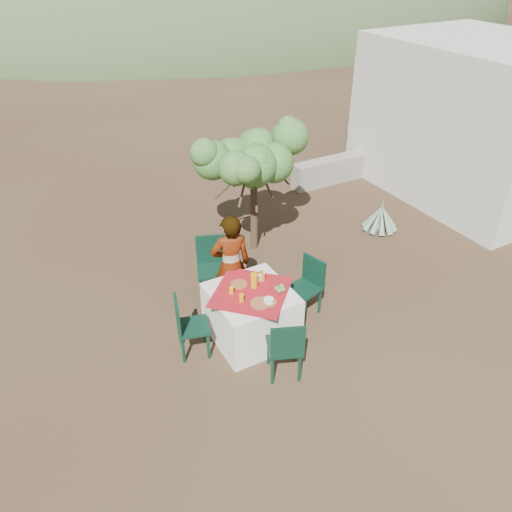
{
  "coord_description": "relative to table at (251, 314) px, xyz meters",
  "views": [
    {
      "loc": [
        -3.16,
        -4.76,
        4.7
      ],
      "look_at": [
        -0.42,
        0.21,
        1.0
      ],
      "focal_mm": 35.0,
      "sensor_mm": 36.0,
      "label": 1
    }
  ],
  "objects": [
    {
      "name": "ground",
      "position": [
        0.72,
        0.19,
        -0.38
      ],
      "size": [
        160.0,
        160.0,
        0.0
      ],
      "primitive_type": "plane",
      "color": "#362218",
      "rests_on": "ground"
    },
    {
      "name": "table",
      "position": [
        0.0,
        0.0,
        0.0
      ],
      "size": [
        1.3,
        1.3,
        0.76
      ],
      "color": "white",
      "rests_on": "ground"
    },
    {
      "name": "chair_far",
      "position": [
        -0.05,
        1.14,
        0.15
      ],
      "size": [
        0.58,
        0.58,
        0.96
      ],
      "rotation": [
        0.0,
        0.0,
        -0.38
      ],
      "color": "black",
      "rests_on": "ground"
    },
    {
      "name": "chair_near",
      "position": [
        0.0,
        -0.86,
        0.12
      ],
      "size": [
        0.54,
        0.54,
        0.9
      ],
      "rotation": [
        0.0,
        0.0,
        2.76
      ],
      "color": "black",
      "rests_on": "ground"
    },
    {
      "name": "chair_left",
      "position": [
        -0.87,
        0.11,
        0.1
      ],
      "size": [
        0.49,
        0.49,
        0.87
      ],
      "rotation": [
        0.0,
        0.0,
        1.3
      ],
      "color": "black",
      "rests_on": "ground"
    },
    {
      "name": "chair_right",
      "position": [
        0.98,
        0.1,
        0.1
      ],
      "size": [
        0.49,
        0.49,
        0.87
      ],
      "rotation": [
        0.0,
        0.0,
        4.97
      ],
      "color": "black",
      "rests_on": "ground"
    },
    {
      "name": "person",
      "position": [
        0.03,
        0.65,
        0.4
      ],
      "size": [
        0.64,
        0.49,
        1.57
      ],
      "primitive_type": "imported",
      "rotation": [
        0.0,
        0.0,
        2.93
      ],
      "color": "#8C6651",
      "rests_on": "ground"
    },
    {
      "name": "shrub_tree",
      "position": [
        1.2,
        2.05,
        1.16
      ],
      "size": [
        1.66,
        1.63,
        1.95
      ],
      "color": "#4A3325",
      "rests_on": "ground"
    },
    {
      "name": "agave",
      "position": [
        3.5,
        1.43,
        -0.14
      ],
      "size": [
        0.66,
        0.67,
        0.7
      ],
      "rotation": [
        0.0,
        0.0,
        -0.24
      ],
      "color": "gray",
      "rests_on": "ground"
    },
    {
      "name": "guesthouse",
      "position": [
        6.32,
        1.99,
        1.12
      ],
      "size": [
        3.2,
        4.2,
        3.0
      ],
      "primitive_type": "cube",
      "color": "beige",
      "rests_on": "ground"
    },
    {
      "name": "stone_wall",
      "position": [
        4.32,
        3.59,
        -0.1
      ],
      "size": [
        2.6,
        0.35,
        0.55
      ],
      "primitive_type": "cube",
      "color": "gray",
      "rests_on": "ground"
    },
    {
      "name": "hill_near_right",
      "position": [
        12.72,
        36.19,
        -0.38
      ],
      "size": [
        48.0,
        48.0,
        20.0
      ],
      "primitive_type": "ellipsoid",
      "color": "#354E2B",
      "rests_on": "ground"
    },
    {
      "name": "plate_far",
      "position": [
        -0.07,
        0.21,
        0.39
      ],
      "size": [
        0.23,
        0.23,
        0.01
      ],
      "primitive_type": "cylinder",
      "color": "brown",
      "rests_on": "table"
    },
    {
      "name": "plate_near",
      "position": [
        -0.02,
        -0.28,
        0.39
      ],
      "size": [
        0.26,
        0.26,
        0.01
      ],
      "primitive_type": "cylinder",
      "color": "brown",
      "rests_on": "table"
    },
    {
      "name": "glass_far",
      "position": [
        -0.24,
        0.09,
        0.43
      ],
      "size": [
        0.06,
        0.06,
        0.1
      ],
      "primitive_type": "cylinder",
      "color": "#DC9C0D",
      "rests_on": "table"
    },
    {
      "name": "glass_near",
      "position": [
        -0.2,
        -0.11,
        0.43
      ],
      "size": [
        0.06,
        0.06,
        0.1
      ],
      "primitive_type": "cylinder",
      "color": "#DC9C0D",
      "rests_on": "table"
    },
    {
      "name": "juice_pitcher",
      "position": [
        0.09,
        0.07,
        0.48
      ],
      "size": [
        0.09,
        0.09,
        0.2
      ],
      "primitive_type": "cylinder",
      "color": "#DC9C0D",
      "rests_on": "table"
    },
    {
      "name": "bowl_plate",
      "position": [
        0.09,
        -0.31,
        0.39
      ],
      "size": [
        0.21,
        0.21,
        0.01
      ],
      "primitive_type": "cylinder",
      "color": "brown",
      "rests_on": "table"
    },
    {
      "name": "white_bowl",
      "position": [
        0.09,
        -0.31,
        0.42
      ],
      "size": [
        0.13,
        0.13,
        0.05
      ],
      "primitive_type": "cylinder",
      "color": "white",
      "rests_on": "bowl_plate"
    },
    {
      "name": "jar_left",
      "position": [
        0.26,
        0.15,
        0.44
      ],
      "size": [
        0.07,
        0.07,
        0.11
      ],
      "primitive_type": "cylinder",
      "color": "orange",
      "rests_on": "table"
    },
    {
      "name": "jar_right",
      "position": [
        0.28,
        0.22,
        0.43
      ],
      "size": [
        0.06,
        0.06,
        0.1
      ],
      "primitive_type": "cylinder",
      "color": "orange",
      "rests_on": "table"
    },
    {
      "name": "napkin_holder",
      "position": [
        0.19,
        0.15,
        0.43
      ],
      "size": [
        0.09,
        0.07,
        0.1
      ],
      "primitive_type": "cube",
      "rotation": [
        0.0,
        0.0,
        0.31
      ],
      "color": "white",
      "rests_on": "table"
    },
    {
      "name": "fruit_cluster",
      "position": [
        0.34,
        -0.17,
        0.42
      ],
      "size": [
        0.15,
        0.14,
        0.08
      ],
      "color": "#558A32",
      "rests_on": "table"
    }
  ]
}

